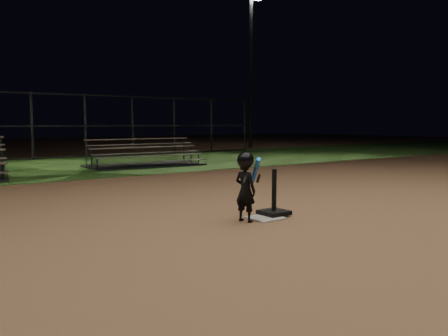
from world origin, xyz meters
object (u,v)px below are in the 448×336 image
batting_tee (274,207)px  bleacher_right (145,161)px  light_pole_right (251,57)px  child_batter (246,185)px  home_plate (265,218)px

batting_tee → bleacher_right: bleacher_right is taller
batting_tee → bleacher_right: size_ratio=0.19×
batting_tee → light_pole_right: 19.56m
child_batter → light_pole_right: 19.87m
child_batter → light_pole_right: light_pole_right is taller
batting_tee → bleacher_right: bearing=76.4°
batting_tee → child_batter: 0.70m
bleacher_right → light_pole_right: light_pole_right is taller
home_plate → batting_tee: bearing=17.7°
light_pole_right → bleacher_right: bearing=-145.8°
bleacher_right → light_pole_right: 12.73m
home_plate → light_pole_right: bearing=51.2°
batting_tee → bleacher_right: 8.48m
batting_tee → light_pole_right: light_pole_right is taller
home_plate → light_pole_right: size_ratio=0.05×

